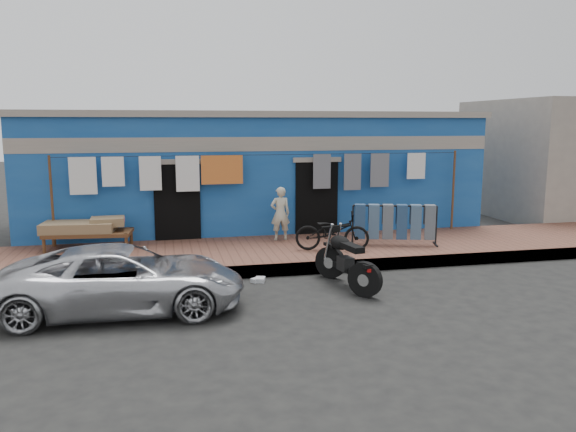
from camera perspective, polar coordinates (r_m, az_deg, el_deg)
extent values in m
plane|color=black|center=(10.05, 2.50, -8.32)|extent=(80.00, 80.00, 0.00)
cube|color=brown|center=(12.83, -0.97, -3.81)|extent=(28.00, 3.00, 0.25)
cube|color=gray|center=(11.46, 0.49, -5.42)|extent=(28.00, 0.10, 0.25)
cube|color=#154791|center=(16.50, -3.79, 4.31)|extent=(12.00, 5.00, 3.20)
cube|color=#9E9384|center=(14.03, -2.29, 7.32)|extent=(12.00, 0.14, 0.35)
cube|color=#9E9384|center=(16.43, -3.85, 10.16)|extent=(12.20, 5.20, 0.16)
cube|color=black|center=(13.87, -11.17, 0.90)|extent=(1.10, 0.10, 2.10)
cube|color=black|center=(14.38, 2.91, 1.37)|extent=(1.10, 0.10, 2.10)
cylinder|color=brown|center=(13.83, -22.85, 1.36)|extent=(0.06, 0.06, 2.10)
cylinder|color=brown|center=(15.53, 16.44, 2.52)|extent=(0.06, 0.06, 2.10)
cylinder|color=black|center=(13.74, -2.05, 6.24)|extent=(10.00, 0.01, 0.01)
cube|color=silver|center=(13.66, -20.12, 3.85)|extent=(0.60, 0.02, 0.86)
cube|color=silver|center=(13.58, -17.36, 4.33)|extent=(0.50, 0.02, 0.69)
cube|color=silver|center=(13.54, -13.80, 4.23)|extent=(0.50, 0.02, 0.80)
cube|color=silver|center=(13.55, -10.16, 4.26)|extent=(0.55, 0.02, 0.85)
cube|color=#CC4C26|center=(13.60, -6.71, 4.69)|extent=(1.00, 0.02, 0.69)
cube|color=slate|center=(14.08, 3.47, 4.54)|extent=(0.45, 0.02, 0.87)
cube|color=slate|center=(14.33, 6.57, 4.47)|extent=(0.45, 0.02, 0.92)
cube|color=slate|center=(14.58, 9.30, 4.61)|extent=(0.50, 0.02, 0.86)
cube|color=silver|center=(14.98, 12.90, 4.98)|extent=(0.50, 0.02, 0.67)
imported|color=silver|center=(9.59, -16.38, -6.05)|extent=(4.06, 1.95, 1.13)
imported|color=beige|center=(13.56, -0.80, 0.25)|extent=(0.47, 0.32, 1.30)
imported|color=black|center=(12.51, 4.52, -1.13)|extent=(1.72, 0.98, 1.05)
cube|color=silver|center=(11.00, -3.27, -6.54)|extent=(0.22, 0.21, 0.08)
cube|color=silver|center=(11.54, 7.63, -5.86)|extent=(0.17, 0.17, 0.07)
cube|color=silver|center=(11.01, -2.85, -6.49)|extent=(0.24, 0.27, 0.09)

